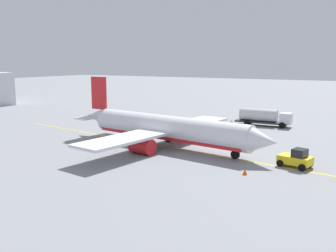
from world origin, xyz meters
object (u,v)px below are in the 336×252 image
at_px(safety_cone_nose, 245,172).
at_px(pushback_tug, 296,159).
at_px(fuel_tanker, 264,117).
at_px(refueling_worker, 231,125).
at_px(airplane, 165,129).

bearing_deg(safety_cone_nose, pushback_tug, 54.33).
xyz_separation_m(fuel_tanker, pushback_tug, (11.05, -25.44, -0.71)).
relative_size(fuel_tanker, refueling_worker, 6.03).
xyz_separation_m(fuel_tanker, safety_cone_nose, (6.98, -31.10, -1.41)).
xyz_separation_m(fuel_tanker, refueling_worker, (-3.81, -6.70, -0.90)).
distance_m(fuel_tanker, pushback_tug, 27.75).
bearing_deg(airplane, fuel_tanker, 73.34).
distance_m(pushback_tug, safety_cone_nose, 7.00).
relative_size(airplane, fuel_tanker, 3.21).
distance_m(refueling_worker, safety_cone_nose, 26.68).
relative_size(pushback_tug, refueling_worker, 2.31).
distance_m(airplane, refueling_worker, 17.66).
distance_m(fuel_tanker, refueling_worker, 7.76).
bearing_deg(pushback_tug, fuel_tanker, 113.47).
xyz_separation_m(airplane, safety_cone_nose, (14.15, -7.15, -2.24)).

